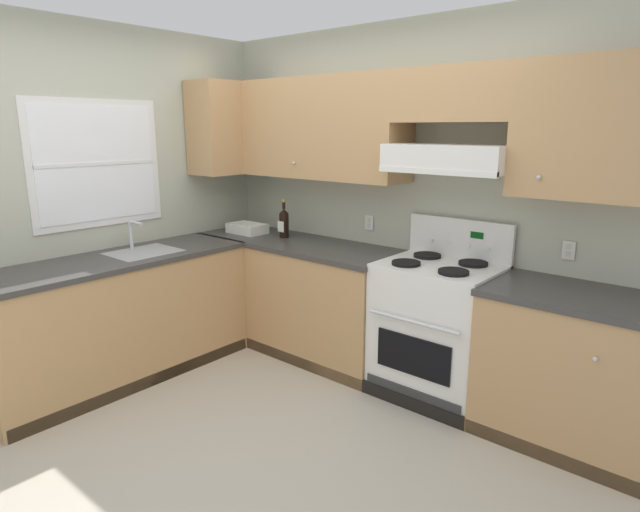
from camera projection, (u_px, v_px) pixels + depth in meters
ground_plane at (235, 436)px, 3.21m from camera, size 7.04×7.04×0.00m
wall_back at (432, 176)px, 3.74m from camera, size 4.68×0.57×2.55m
wall_left at (114, 190)px, 4.06m from camera, size 0.47×4.00×2.55m
counter_back_run at (376, 317)px, 3.92m from camera, size 3.60×0.65×0.91m
counter_left_run at (120, 318)px, 3.88m from camera, size 0.63×1.91×1.13m
stove at (436, 329)px, 3.62m from camera, size 0.76×0.62×1.20m
wine_bottle at (284, 222)px, 4.44m from camera, size 0.08×0.08×0.32m
bowl at (247, 230)px, 4.65m from camera, size 0.33×0.22×0.08m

